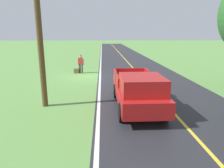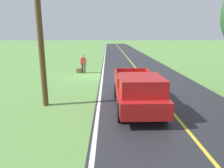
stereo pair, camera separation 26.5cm
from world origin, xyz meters
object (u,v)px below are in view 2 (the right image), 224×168
suitcase_carried (79,71)px  utility_pole_roadside (40,35)px  hitchhiker_walking (83,63)px  pickup_truck_passing (138,90)px

suitcase_carried → utility_pole_roadside: (0.52, 8.84, 3.33)m
hitchhiker_walking → suitcase_carried: hitchhiker_walking is taller
utility_pole_roadside → suitcase_carried: bearing=-93.4°
suitcase_carried → utility_pole_roadside: utility_pole_roadside is taller
suitcase_carried → pickup_truck_passing: pickup_truck_passing is taller
suitcase_carried → utility_pole_roadside: bearing=-6.7°
pickup_truck_passing → suitcase_carried: bearing=-66.4°
hitchhiker_walking → suitcase_carried: bearing=14.2°
suitcase_carried → utility_pole_roadside: 9.46m
hitchhiker_walking → pickup_truck_passing: 10.30m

